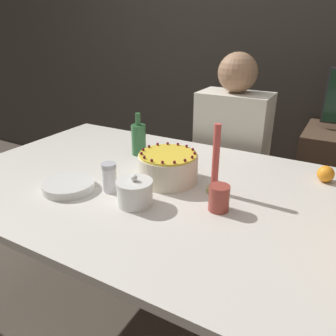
{
  "coord_description": "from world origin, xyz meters",
  "views": [
    {
      "loc": [
        0.67,
        -1.03,
        1.32
      ],
      "look_at": [
        0.06,
        0.05,
        0.78
      ],
      "focal_mm": 35.0,
      "sensor_mm": 36.0,
      "label": 1
    }
  ],
  "objects_px": {
    "sugar_shaker": "(110,177)",
    "bottle": "(139,139)",
    "sugar_bowl": "(135,192)",
    "candle": "(215,166)",
    "cake": "(168,167)",
    "person_man_blue_shirt": "(230,169)"
  },
  "relations": [
    {
      "from": "sugar_shaker",
      "to": "bottle",
      "type": "distance_m",
      "value": 0.41
    },
    {
      "from": "sugar_bowl",
      "to": "candle",
      "type": "distance_m",
      "value": 0.32
    },
    {
      "from": "cake",
      "to": "candle",
      "type": "distance_m",
      "value": 0.21
    },
    {
      "from": "cake",
      "to": "sugar_shaker",
      "type": "relative_size",
      "value": 2.11
    },
    {
      "from": "cake",
      "to": "bottle",
      "type": "relative_size",
      "value": 1.16
    },
    {
      "from": "cake",
      "to": "bottle",
      "type": "distance_m",
      "value": 0.34
    },
    {
      "from": "bottle",
      "to": "candle",
      "type": "bearing_deg",
      "value": -22.6
    },
    {
      "from": "sugar_bowl",
      "to": "sugar_shaker",
      "type": "distance_m",
      "value": 0.15
    },
    {
      "from": "bottle",
      "to": "cake",
      "type": "bearing_deg",
      "value": -35.38
    },
    {
      "from": "sugar_bowl",
      "to": "sugar_shaker",
      "type": "height_order",
      "value": "same"
    },
    {
      "from": "sugar_shaker",
      "to": "candle",
      "type": "xyz_separation_m",
      "value": [
        0.36,
        0.19,
        0.05
      ]
    },
    {
      "from": "sugar_shaker",
      "to": "bottle",
      "type": "bearing_deg",
      "value": 107.83
    },
    {
      "from": "cake",
      "to": "sugar_bowl",
      "type": "bearing_deg",
      "value": -91.89
    },
    {
      "from": "cake",
      "to": "person_man_blue_shirt",
      "type": "distance_m",
      "value": 0.74
    },
    {
      "from": "person_man_blue_shirt",
      "to": "sugar_shaker",
      "type": "bearing_deg",
      "value": 77.65
    },
    {
      "from": "cake",
      "to": "candle",
      "type": "relative_size",
      "value": 0.89
    },
    {
      "from": "sugar_bowl",
      "to": "person_man_blue_shirt",
      "type": "xyz_separation_m",
      "value": [
        0.05,
        0.92,
        -0.25
      ]
    },
    {
      "from": "bottle",
      "to": "sugar_shaker",
      "type": "bearing_deg",
      "value": -72.17
    },
    {
      "from": "person_man_blue_shirt",
      "to": "candle",
      "type": "bearing_deg",
      "value": 103.21
    },
    {
      "from": "person_man_blue_shirt",
      "to": "sugar_bowl",
      "type": "bearing_deg",
      "value": 86.86
    },
    {
      "from": "person_man_blue_shirt",
      "to": "cake",
      "type": "bearing_deg",
      "value": 86.44
    },
    {
      "from": "cake",
      "to": "sugar_shaker",
      "type": "distance_m",
      "value": 0.24
    }
  ]
}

